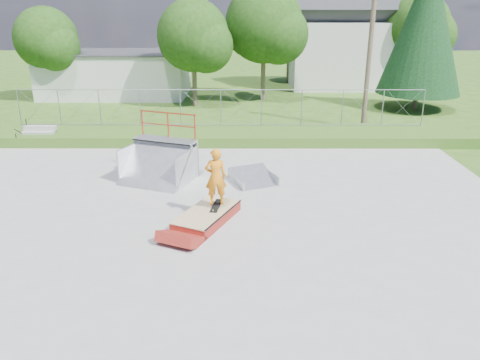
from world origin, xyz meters
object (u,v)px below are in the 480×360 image
at_px(quarter_pipe, 156,151).
at_px(skater, 216,179).
at_px(grind_box, 207,217).
at_px(flat_bank_ramp, 254,177).

xyz_separation_m(quarter_pipe, skater, (2.32, -3.18, 0.07)).
xyz_separation_m(grind_box, flat_bank_ramp, (1.48, 3.32, 0.04)).
relative_size(flat_bank_ramp, skater, 0.87).
height_order(grind_box, quarter_pipe, quarter_pipe).
height_order(quarter_pipe, skater, quarter_pipe).
relative_size(grind_box, quarter_pipe, 1.10).
bearing_deg(quarter_pipe, grind_box, -38.61).
bearing_deg(quarter_pipe, skater, -33.28).
bearing_deg(grind_box, skater, 70.00).
bearing_deg(skater, flat_bank_ramp, -122.05).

